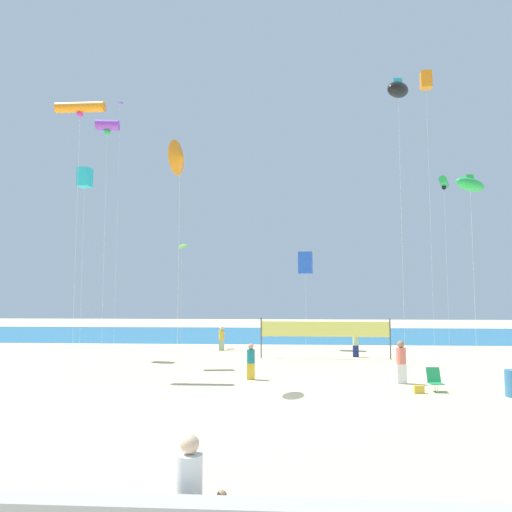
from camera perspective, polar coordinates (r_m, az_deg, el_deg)
ground_plane at (r=17.88m, az=3.12°, el=-16.67°), size 120.00×120.00×0.00m
ocean_band at (r=46.95m, az=3.46°, el=-9.34°), size 120.00×20.00×0.01m
mother_figure at (r=7.66m, az=-8.00°, el=-25.96°), size 0.38×0.38×1.67m
beachgoer_mustard_shirt at (r=33.00m, az=-4.15°, el=-9.70°), size 0.38×0.38×1.64m
beachgoer_coral_shirt at (r=21.52m, az=16.98°, el=-11.87°), size 0.41×0.41×1.79m
beachgoer_sage_shirt at (r=30.01m, az=11.83°, el=-10.19°), size 0.35×0.35×1.55m
beachgoer_teal_shirt at (r=21.61m, az=-0.63°, el=-12.37°), size 0.36×0.36×1.57m
folding_beach_chair at (r=20.31m, az=20.58°, el=-13.61°), size 0.52×0.65×0.89m
volleyball_net at (r=28.92m, az=8.24°, el=-8.85°), size 7.68×0.30×2.40m
beach_handbag at (r=19.71m, az=18.92°, el=-14.86°), size 0.37×0.19×0.30m
kite_orange_box at (r=36.42m, az=19.68°, el=19.14°), size 0.80×0.80×18.93m
kite_orange_delta at (r=21.09m, az=-9.09°, el=11.56°), size 0.68×1.56×10.38m
kite_violet_tube at (r=30.00m, az=-17.36°, el=14.61°), size 1.38×0.78×13.92m
kite_orange_tube at (r=26.31m, az=-20.30°, el=16.29°), size 2.46×0.52×13.31m
kite_violet_diamond at (r=39.98m, az=-15.98°, el=15.98°), size 0.62×0.61×18.94m
kite_blue_box at (r=34.06m, az=5.93°, el=-0.82°), size 1.07×1.07×6.82m
kite_green_tube at (r=39.67m, az=21.56°, el=8.14°), size 1.41×2.39×12.69m
kite_black_inflatable at (r=28.68m, az=16.63°, el=18.52°), size 2.08×2.60×15.68m
kite_cyan_box at (r=32.02m, az=-19.81°, el=8.81°), size 0.82×0.82×11.69m
kite_lime_diamond at (r=35.91m, az=-8.87°, el=1.14°), size 0.79×0.78×7.64m
kite_green_inflatable at (r=25.89m, az=24.25°, el=7.80°), size 1.95×1.48×9.65m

